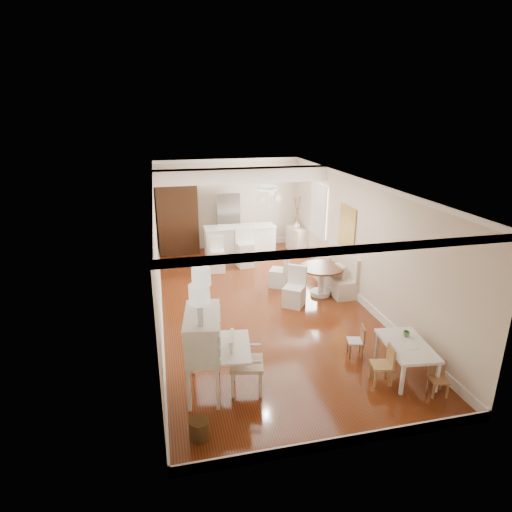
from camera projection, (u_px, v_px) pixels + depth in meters
name	position (u px, v px, depth m)	size (l,w,h in m)	color
room	(260.00, 217.00, 9.43)	(9.00, 9.04, 2.82)	brown
secretary_bureau	(204.00, 353.00, 6.57)	(1.05, 1.07, 1.34)	white
gustavian_armchair	(247.00, 362.00, 6.67)	(0.55, 0.55, 0.96)	silver
wicker_basket	(199.00, 429.00, 5.77)	(0.28, 0.28, 0.28)	#503319
kids_table	(405.00, 359.00, 7.11)	(0.68, 1.14, 0.57)	white
kids_chair_a	(382.00, 364.00, 6.88)	(0.32, 0.32, 0.66)	tan
kids_chair_b	(356.00, 341.00, 7.67)	(0.28, 0.28, 0.58)	#9B6746
kids_chair_c	(439.00, 379.00, 6.60)	(0.27, 0.27, 0.55)	#9F6D48
banquette	(335.00, 270.00, 10.49)	(0.52, 1.60, 0.98)	silver
dining_table	(321.00, 281.00, 10.17)	(1.04, 1.04, 0.71)	#4F2D19
slip_chair_near	(294.00, 287.00, 9.57)	(0.43, 0.45, 0.91)	white
slip_chair_far	(279.00, 270.00, 10.65)	(0.42, 0.44, 0.88)	silver
breakfast_counter	(240.00, 243.00, 12.48)	(2.05, 0.65, 1.03)	white
bar_stool_left	(217.00, 255.00, 11.59)	(0.39, 0.39, 0.97)	white
bar_stool_right	(245.00, 248.00, 11.96)	(0.44, 0.44, 1.09)	silver
pantry_cabinet	(178.00, 217.00, 12.91)	(1.20, 0.60, 2.30)	#381E11
fridge	(240.00, 222.00, 13.36)	(0.75, 0.65, 1.80)	silver
sideboard	(297.00, 239.00, 13.37)	(0.34, 0.77, 0.73)	silver
pencil_cup	(406.00, 334.00, 7.25)	(0.11, 0.11, 0.09)	#609758
branch_vase	(297.00, 225.00, 13.22)	(0.20, 0.20, 0.21)	white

